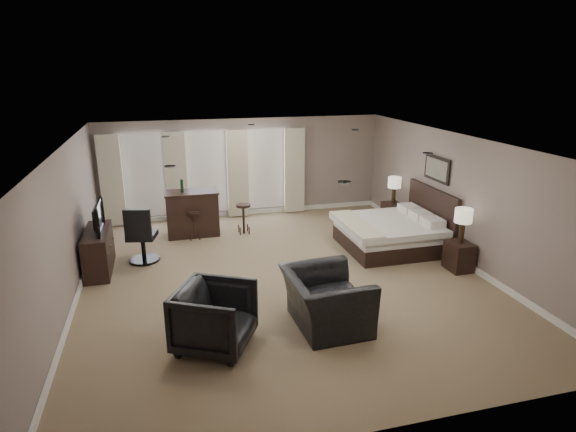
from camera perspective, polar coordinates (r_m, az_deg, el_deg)
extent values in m
cube|color=#7E6C50|center=(9.39, -0.56, -7.22)|extent=(7.60, 8.60, 0.04)
cube|color=silver|center=(8.63, -0.61, 8.65)|extent=(7.60, 8.60, 0.04)
cube|color=gray|center=(12.96, -5.26, 5.73)|extent=(7.50, 0.04, 2.60)
cube|color=gray|center=(5.24, 11.31, -12.97)|extent=(7.50, 0.04, 2.60)
cube|color=gray|center=(8.83, -24.89, -1.50)|extent=(0.04, 8.50, 2.60)
cube|color=gray|center=(10.46, 19.75, 1.91)|extent=(0.04, 8.50, 2.60)
cube|color=silver|center=(12.75, -16.83, 4.63)|extent=(1.15, 0.04, 2.05)
cube|color=silver|center=(12.79, -9.64, 5.17)|extent=(1.15, 0.04, 2.05)
cube|color=silver|center=(13.02, -2.60, 5.62)|extent=(1.15, 0.04, 2.05)
cube|color=#BDB79D|center=(12.70, -20.20, 3.92)|extent=(0.55, 0.12, 2.30)
cube|color=#BDB79D|center=(12.64, -13.19, 4.48)|extent=(0.55, 0.12, 2.30)
cube|color=#BDB79D|center=(12.78, -5.99, 4.99)|extent=(0.55, 0.12, 2.30)
cube|color=#BDB79D|center=(13.10, 0.74, 5.39)|extent=(0.55, 0.12, 2.30)
cube|color=silver|center=(10.79, 11.62, -0.50)|extent=(2.07, 1.97, 1.32)
cube|color=black|center=(10.18, 19.60, -4.52)|extent=(0.43, 0.52, 0.57)
cube|color=black|center=(12.52, 12.27, 0.20)|extent=(0.44, 0.53, 0.58)
cube|color=beige|center=(9.97, 19.97, -1.12)|extent=(0.34, 0.34, 0.70)
cube|color=beige|center=(12.35, 12.46, 2.99)|extent=(0.33, 0.33, 0.68)
cube|color=slate|center=(11.06, 17.20, 5.36)|extent=(0.04, 0.96, 0.56)
cube|color=black|center=(10.23, -21.53, -3.87)|extent=(0.46, 1.43, 0.83)
imported|color=black|center=(10.07, -21.83, -1.31)|extent=(0.58, 1.00, 0.13)
imported|color=black|center=(7.52, 4.54, -8.91)|extent=(0.93, 1.38, 1.17)
imported|color=black|center=(7.08, -8.69, -11.48)|extent=(1.31, 1.34, 1.04)
cube|color=black|center=(11.68, -11.27, 0.32)|extent=(1.25, 0.65, 1.09)
cube|color=black|center=(11.46, -11.05, -1.05)|extent=(0.33, 0.33, 0.69)
cube|color=black|center=(11.66, -5.28, -0.34)|extent=(0.37, 0.37, 0.74)
cube|color=black|center=(10.34, -16.91, -2.04)|extent=(0.74, 0.74, 1.21)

